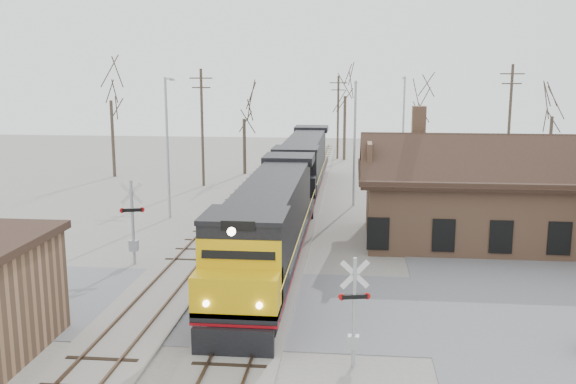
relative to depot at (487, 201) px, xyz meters
name	(u,v)px	position (x,y,z in m)	size (l,w,h in m)	color
ground	(256,305)	(-11.99, -12.00, -2.41)	(140.00, 140.00, 0.00)	gray
road	(256,305)	(-11.99, -12.00, -2.39)	(60.00, 9.00, 0.03)	slate
track_main	(290,223)	(-11.99, 3.00, -2.34)	(3.40, 90.00, 0.24)	gray
track_siding	(223,222)	(-16.49, 3.00, -2.34)	(3.40, 90.00, 0.24)	gray
depot	(487,201)	(0.00, 0.00, 0.00)	(15.20, 9.31, 7.90)	#9D6F51
locomotive_lead	(269,225)	(-11.99, -7.33, 0.06)	(3.16, 21.16, 4.70)	black
locomotive_trailing	(304,163)	(-11.99, 14.11, 0.06)	(3.16, 21.16, 4.45)	black
crossbuck_near	(354,316)	(-7.77, -17.38, -0.58)	(1.10, 0.33, 3.88)	#A5A8AD
crossbuck_far	(133,226)	(-19.24, -6.70, -0.33)	(1.24, 0.45, 4.48)	#A5A8AD
streetlight_a	(168,141)	(-20.44, 4.15, 2.92)	(0.25, 2.04, 9.57)	#A5A8AD
streetlight_b	(355,137)	(-7.83, 9.55, 2.77)	(0.25, 2.04, 9.28)	#A5A8AD
streetlight_c	(403,123)	(-3.43, 21.38, 2.88)	(0.25, 2.04, 9.48)	#A5A8AD
utility_pole_a	(202,126)	(-21.01, 16.49, 2.90)	(2.00, 0.24, 10.16)	#382D23
utility_pole_b	(338,116)	(-9.75, 35.33, 2.53)	(2.00, 0.24, 9.42)	#382D23
utility_pole_c	(509,125)	(5.05, 17.38, 3.09)	(2.00, 0.24, 10.53)	#382D23
tree_a	(110,88)	(-30.64, 20.47, 6.02)	(4.83, 4.83, 11.83)	#382D23
tree_b	(244,110)	(-18.52, 23.43, 3.85)	(3.59, 3.59, 8.80)	#382D23
tree_c	(345,85)	(-8.97, 34.51, 5.95)	(4.79, 4.79, 11.73)	#382D23
tree_d	(425,97)	(-0.72, 29.61, 4.93)	(4.21, 4.21, 10.31)	#382D23
tree_e	(553,106)	(10.45, 24.08, 4.33)	(3.86, 3.86, 9.47)	#382D23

